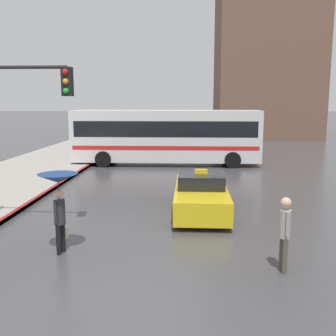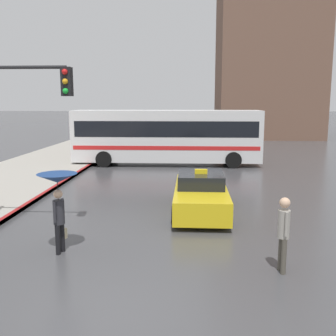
# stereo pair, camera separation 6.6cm
# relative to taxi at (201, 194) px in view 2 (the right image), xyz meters

# --- Properties ---
(ground_plane) EXTENTS (300.00, 300.00, 0.00)m
(ground_plane) POSITION_rel_taxi_xyz_m (-1.74, -7.21, -0.65)
(ground_plane) COLOR #424244
(taxi) EXTENTS (1.91, 4.70, 1.54)m
(taxi) POSITION_rel_taxi_xyz_m (0.00, 0.00, 0.00)
(taxi) COLOR gold
(taxi) RESTS_ON ground_plane
(city_bus) EXTENTS (11.41, 2.77, 3.34)m
(city_bus) POSITION_rel_taxi_xyz_m (-1.86, 10.52, 1.21)
(city_bus) COLOR silver
(city_bus) RESTS_ON ground_plane
(pedestrian_with_umbrella) EXTENTS (1.01, 1.01, 2.09)m
(pedestrian_with_umbrella) POSITION_rel_taxi_xyz_m (-3.72, -4.13, 1.03)
(pedestrian_with_umbrella) COLOR black
(pedestrian_with_umbrella) RESTS_ON ground_plane
(pedestrian_man) EXTENTS (0.29, 0.42, 1.77)m
(pedestrian_man) POSITION_rel_taxi_xyz_m (1.75, -4.96, 0.39)
(pedestrian_man) COLOR #4C473D
(pedestrian_man) RESTS_ON ground_plane
(traffic_light) EXTENTS (3.15, 0.38, 5.13)m
(traffic_light) POSITION_rel_taxi_xyz_m (-5.52, -2.56, 2.92)
(traffic_light) COLOR black
(traffic_light) RESTS_ON ground_plane
(building_tower_near) EXTENTS (10.52, 11.36, 24.86)m
(building_tower_near) POSITION_rel_taxi_xyz_m (7.83, 31.57, 11.78)
(building_tower_near) COLOR brown
(building_tower_near) RESTS_ON ground_plane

